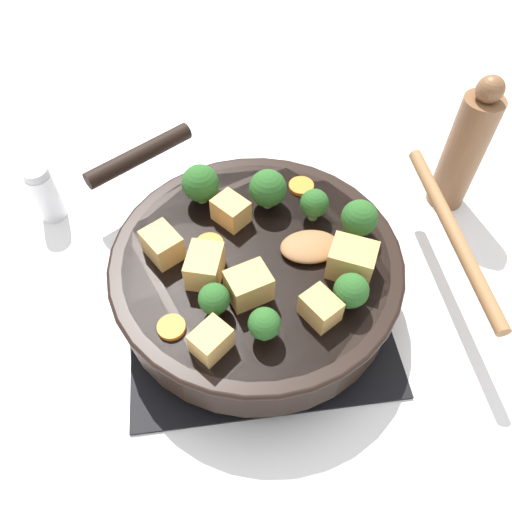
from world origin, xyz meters
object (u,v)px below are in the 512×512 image
object	(u,v)px
skillet_pan	(255,269)
pepper_mill	(464,150)
salt_shaker	(45,194)
wooden_spoon	(396,237)

from	to	relation	value
skillet_pan	pepper_mill	world-z (taller)	pepper_mill
skillet_pan	pepper_mill	distance (m)	0.33
pepper_mill	salt_shaker	world-z (taller)	pepper_mill
wooden_spoon	salt_shaker	xyz separation A→B (m)	(0.43, -0.18, -0.05)
salt_shaker	skillet_pan	bearing A→B (deg)	146.59
wooden_spoon	salt_shaker	bearing A→B (deg)	-22.32
wooden_spoon	pepper_mill	xyz separation A→B (m)	(-0.14, -0.13, -0.00)
wooden_spoon	pepper_mill	bearing A→B (deg)	-135.26
wooden_spoon	salt_shaker	world-z (taller)	wooden_spoon
skillet_pan	wooden_spoon	world-z (taller)	wooden_spoon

